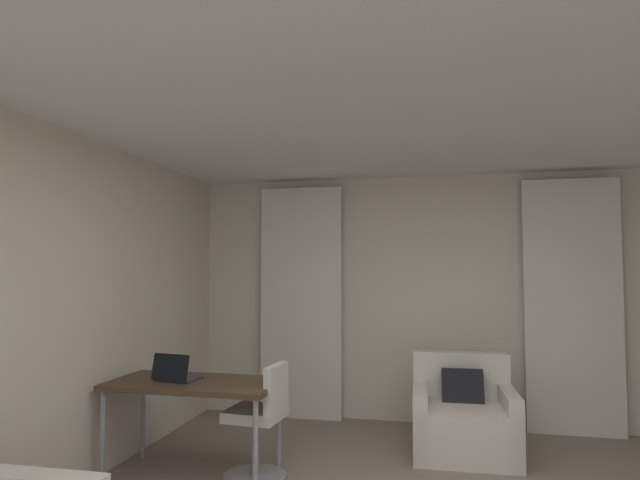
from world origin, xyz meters
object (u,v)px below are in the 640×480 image
at_px(desk, 194,389).
at_px(laptop, 176,375).
at_px(armchair, 464,420).
at_px(desk_chair, 260,428).

height_order(desk, laptop, laptop).
bearing_deg(desk, laptop, -169.59).
height_order(armchair, laptop, laptop).
relative_size(desk, laptop, 3.73).
height_order(armchair, desk_chair, desk_chair).
bearing_deg(desk_chair, armchair, 31.38).
bearing_deg(laptop, desk_chair, 4.57).
distance_m(armchair, laptop, 2.49).
bearing_deg(armchair, desk, -155.00).
bearing_deg(desk, armchair, 25.00).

